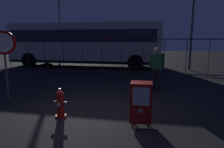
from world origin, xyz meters
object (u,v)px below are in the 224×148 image
(fire_hydrant, at_px, (60,104))
(newspaper_box_primary, at_px, (141,102))
(pedestrian, at_px, (157,67))
(street_light_near_left, at_px, (59,9))
(street_light_near_right, at_px, (194,2))
(stop_sign, at_px, (4,51))
(bus_near, at_px, (85,42))

(fire_hydrant, height_order, newspaper_box_primary, newspaper_box_primary)
(fire_hydrant, distance_m, pedestrian, 3.97)
(pedestrian, xyz_separation_m, street_light_near_left, (-8.38, 10.83, 3.70))
(street_light_near_right, bearing_deg, stop_sign, -132.80)
(pedestrian, height_order, bus_near, bus_near)
(fire_hydrant, bearing_deg, newspaper_box_primary, -6.23)
(stop_sign, bearing_deg, newspaper_box_primary, -17.67)
(stop_sign, bearing_deg, street_light_near_left, 105.66)
(newspaper_box_primary, height_order, bus_near, bus_near)
(stop_sign, relative_size, pedestrian, 1.34)
(stop_sign, relative_size, street_light_near_right, 0.31)
(newspaper_box_primary, xyz_separation_m, bus_near, (-4.21, 9.76, 1.14))
(bus_near, bearing_deg, pedestrian, -52.51)
(newspaper_box_primary, distance_m, stop_sign, 4.68)
(street_light_near_left, bearing_deg, bus_near, -49.38)
(fire_hydrant, bearing_deg, street_light_near_right, 61.51)
(bus_near, xyz_separation_m, street_light_near_left, (-3.70, 4.31, 2.94))
(bus_near, bearing_deg, stop_sign, -89.20)
(bus_near, relative_size, street_light_near_right, 1.47)
(fire_hydrant, bearing_deg, stop_sign, 153.37)
(stop_sign, distance_m, street_light_near_left, 13.52)
(bus_near, bearing_deg, street_light_near_right, -3.66)
(pedestrian, distance_m, bus_near, 8.07)
(street_light_near_left, bearing_deg, stop_sign, -74.34)
(stop_sign, xyz_separation_m, bus_near, (0.14, 8.38, 0.11))
(newspaper_box_primary, xyz_separation_m, street_light_near_right, (2.79, 9.10, 3.59))
(fire_hydrant, distance_m, bus_near, 9.88)
(fire_hydrant, height_order, stop_sign, stop_sign)
(newspaper_box_primary, xyz_separation_m, stop_sign, (-4.35, 1.39, 1.03))
(pedestrian, bearing_deg, street_light_near_left, 127.75)
(street_light_near_left, bearing_deg, pedestrian, -52.25)
(stop_sign, distance_m, street_light_near_right, 10.82)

